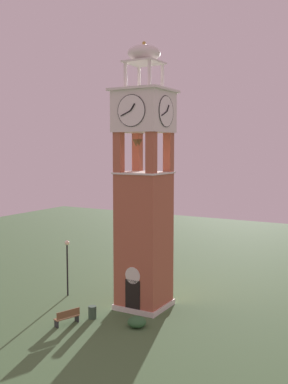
% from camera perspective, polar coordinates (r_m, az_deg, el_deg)
% --- Properties ---
extents(ground, '(80.00, 80.00, 0.00)m').
position_cam_1_polar(ground, '(31.88, 0.00, -14.21)').
color(ground, '#476B3D').
extents(clock_tower, '(3.57, 3.57, 17.62)m').
position_cam_1_polar(clock_tower, '(30.21, -0.00, -1.03)').
color(clock_tower, '#AD5B42').
rests_on(clock_tower, ground).
extents(park_bench, '(0.95, 1.65, 0.95)m').
position_cam_1_polar(park_bench, '(29.14, -9.61, -15.20)').
color(park_bench, brown).
rests_on(park_bench, ground).
extents(lamp_post, '(0.36, 0.36, 4.10)m').
position_cam_1_polar(lamp_post, '(33.84, -9.61, -8.13)').
color(lamp_post, black).
rests_on(lamp_post, ground).
extents(trash_bin, '(0.52, 0.52, 0.80)m').
position_cam_1_polar(trash_bin, '(29.93, -6.50, -14.76)').
color(trash_bin, '#38513D').
rests_on(trash_bin, ground).
extents(shrub_near_entry, '(0.72, 0.72, 1.05)m').
position_cam_1_polar(shrub_near_entry, '(33.92, 2.92, -12.06)').
color(shrub_near_entry, '#336638').
rests_on(shrub_near_entry, ground).
extents(shrub_left_of_tower, '(1.15, 1.15, 0.63)m').
position_cam_1_polar(shrub_left_of_tower, '(28.49, -0.90, -15.98)').
color(shrub_left_of_tower, '#336638').
rests_on(shrub_left_of_tower, ground).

